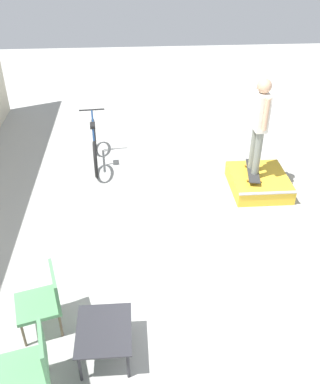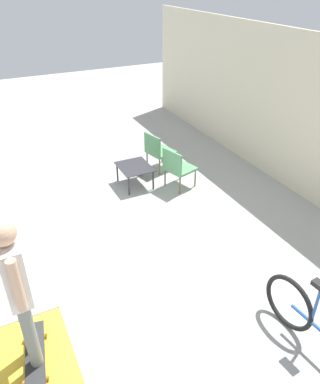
{
  "view_description": "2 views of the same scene",
  "coord_description": "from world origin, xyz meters",
  "px_view_note": "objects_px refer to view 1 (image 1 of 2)",
  "views": [
    {
      "loc": [
        -4.9,
        1.04,
        4.42
      ],
      "look_at": [
        0.08,
        0.68,
        1.12
      ],
      "focal_mm": 40.0,
      "sensor_mm": 36.0,
      "label": 1
    },
    {
      "loc": [
        4.66,
        -1.09,
        3.92
      ],
      "look_at": [
        0.31,
        1.05,
        1.0
      ],
      "focal_mm": 35.0,
      "sensor_mm": 36.0,
      "label": 2
    }
  ],
  "objects_px": {
    "patio_chair_left": "(31,364)",
    "patio_chair_right": "(44,298)",
    "skate_ramp_box": "(259,182)",
    "skateboard_on_ramp": "(253,171)",
    "coffee_table": "(104,332)",
    "person_skater": "(260,119)",
    "bicycle": "(95,146)"
  },
  "relations": [
    {
      "from": "person_skater",
      "to": "coffee_table",
      "type": "xyz_separation_m",
      "value": [
        -3.48,
        2.62,
        -1.02
      ]
    },
    {
      "from": "skate_ramp_box",
      "to": "skateboard_on_ramp",
      "type": "bearing_deg",
      "value": 68.42
    },
    {
      "from": "person_skater",
      "to": "patio_chair_left",
      "type": "bearing_deg",
      "value": 136.56
    },
    {
      "from": "skate_ramp_box",
      "to": "patio_chair_left",
      "type": "xyz_separation_m",
      "value": [
        -3.86,
        3.48,
        0.34
      ]
    },
    {
      "from": "patio_chair_left",
      "to": "bicycle",
      "type": "relative_size",
      "value": 0.48
    },
    {
      "from": "patio_chair_left",
      "to": "patio_chair_right",
      "type": "relative_size",
      "value": 1.0
    },
    {
      "from": "skateboard_on_ramp",
      "to": "bicycle",
      "type": "bearing_deg",
      "value": 78.07
    },
    {
      "from": "skate_ramp_box",
      "to": "coffee_table",
      "type": "bearing_deg",
      "value": 141.29
    },
    {
      "from": "bicycle",
      "to": "skate_ramp_box",
      "type": "bearing_deg",
      "value": -116.11
    },
    {
      "from": "patio_chair_left",
      "to": "patio_chair_right",
      "type": "xyz_separation_m",
      "value": [
        0.9,
        0.0,
        0.0
      ]
    },
    {
      "from": "skate_ramp_box",
      "to": "coffee_table",
      "type": "height_order",
      "value": "coffee_table"
    },
    {
      "from": "skate_ramp_box",
      "to": "patio_chair_left",
      "type": "distance_m",
      "value": 5.21
    },
    {
      "from": "coffee_table",
      "to": "patio_chair_right",
      "type": "relative_size",
      "value": 0.87
    },
    {
      "from": "coffee_table",
      "to": "skateboard_on_ramp",
      "type": "bearing_deg",
      "value": -37.01
    },
    {
      "from": "patio_chair_right",
      "to": "patio_chair_left",
      "type": "bearing_deg",
      "value": -15.47
    },
    {
      "from": "skate_ramp_box",
      "to": "patio_chair_right",
      "type": "height_order",
      "value": "patio_chair_right"
    },
    {
      "from": "skate_ramp_box",
      "to": "bicycle",
      "type": "distance_m",
      "value": 3.36
    },
    {
      "from": "patio_chair_right",
      "to": "skate_ramp_box",
      "type": "bearing_deg",
      "value": 114.8
    },
    {
      "from": "skate_ramp_box",
      "to": "patio_chair_right",
      "type": "relative_size",
      "value": 1.4
    },
    {
      "from": "skate_ramp_box",
      "to": "person_skater",
      "type": "xyz_separation_m",
      "value": [
        0.05,
        0.13,
        1.26
      ]
    },
    {
      "from": "skate_ramp_box",
      "to": "patio_chair_right",
      "type": "bearing_deg",
      "value": 130.32
    },
    {
      "from": "coffee_table",
      "to": "bicycle",
      "type": "relative_size",
      "value": 0.42
    },
    {
      "from": "coffee_table",
      "to": "patio_chair_left",
      "type": "relative_size",
      "value": 0.87
    },
    {
      "from": "skate_ramp_box",
      "to": "skateboard_on_ramp",
      "type": "distance_m",
      "value": 0.26
    },
    {
      "from": "skate_ramp_box",
      "to": "coffee_table",
      "type": "relative_size",
      "value": 1.61
    },
    {
      "from": "person_skater",
      "to": "patio_chair_right",
      "type": "bearing_deg",
      "value": 129.07
    },
    {
      "from": "person_skater",
      "to": "patio_chair_left",
      "type": "xyz_separation_m",
      "value": [
        -3.91,
        3.36,
        -0.92
      ]
    },
    {
      "from": "skateboard_on_ramp",
      "to": "person_skater",
      "type": "xyz_separation_m",
      "value": [
        0.0,
        -0.0,
        1.04
      ]
    },
    {
      "from": "skateboard_on_ramp",
      "to": "patio_chair_left",
      "type": "height_order",
      "value": "patio_chair_left"
    },
    {
      "from": "skate_ramp_box",
      "to": "bicycle",
      "type": "xyz_separation_m",
      "value": [
        1.23,
        3.12,
        0.24
      ]
    },
    {
      "from": "patio_chair_right",
      "to": "skateboard_on_ramp",
      "type": "bearing_deg",
      "value": 116.32
    },
    {
      "from": "skateboard_on_ramp",
      "to": "patio_chair_left",
      "type": "bearing_deg",
      "value": 148.88
    }
  ]
}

